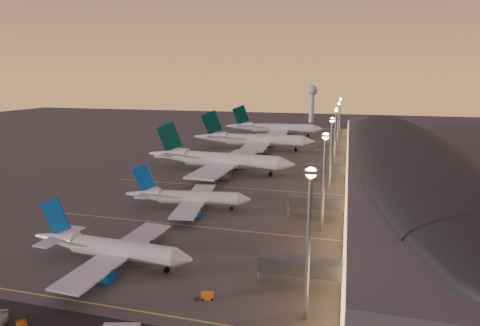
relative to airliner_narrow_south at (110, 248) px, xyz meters
name	(u,v)px	position (x,y,z in m)	size (l,w,h in m)	color
ground	(192,219)	(6.55, 30.47, -3.56)	(700.00, 700.00, 0.00)	#3C3A38
airliner_narrow_south	(110,248)	(0.00, 0.00, 0.00)	(38.48, 34.33, 13.77)	silver
airliner_narrow_north	(188,198)	(2.04, 38.56, 0.01)	(38.67, 34.87, 13.82)	silver
airliner_wide_near	(219,160)	(-3.73, 86.61, 1.79)	(64.95, 59.20, 20.79)	silver
airliner_wide_mid	(253,140)	(-1.81, 142.23, 1.99)	(67.32, 61.36, 21.55)	silver
airliner_wide_far	(274,128)	(-0.15, 197.24, 1.84)	(65.58, 60.03, 20.98)	silver
terminal_building	(398,153)	(68.38, 102.94, 5.22)	(56.35, 255.00, 17.46)	#4A4A4F
light_masts	(334,132)	(42.55, 95.47, 14.00)	(2.20, 217.20, 25.90)	gray
radar_tower	(312,97)	(16.55, 290.47, 18.31)	(9.00, 9.00, 32.50)	silver
lane_markings	(231,184)	(6.55, 70.47, -3.55)	(90.00, 180.36, 0.00)	#D8C659
baggage_tug_a	(205,296)	(24.26, -7.83, -3.08)	(3.76, 2.43, 1.05)	orange
baggage_tug_b	(279,264)	(35.06, 8.20, -3.11)	(3.53, 2.64, 0.99)	orange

